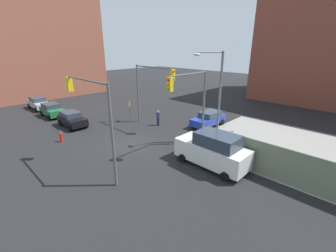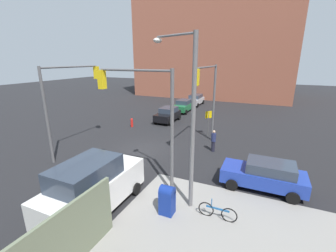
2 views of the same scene
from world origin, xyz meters
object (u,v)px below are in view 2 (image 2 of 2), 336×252
(sedan_silver, at_px, (195,100))
(mailbox_blue, at_px, (167,199))
(traffic_signal_nw_corner, at_px, (208,91))
(bicycle_leaning_on_fence, at_px, (217,212))
(fire_hydrant, at_px, (132,122))
(sedan_blue, at_px, (264,175))
(van_white_delivery, at_px, (93,187))
(pedestrian_crossing, at_px, (213,141))
(hatchback_green, at_px, (183,106))
(hatchback_black, at_px, (168,114))
(street_lamp_corner, at_px, (187,111))
(traffic_signal_se_corner, at_px, (69,92))
(traffic_signal_ne_corner, at_px, (142,107))

(sedan_silver, bearing_deg, mailbox_blue, 14.85)
(traffic_signal_nw_corner, xyz_separation_m, bicycle_leaning_on_fence, (7.93, 2.70, -4.30))
(fire_hydrant, relative_size, sedan_blue, 0.22)
(van_white_delivery, xyz_separation_m, pedestrian_crossing, (-9.40, 3.40, -0.39))
(pedestrian_crossing, bearing_deg, sedan_silver, -130.77)
(fire_hydrant, xyz_separation_m, hatchback_green, (-9.03, 2.43, 0.36))
(sedan_blue, height_order, hatchback_green, same)
(traffic_signal_nw_corner, bearing_deg, hatchback_black, -135.47)
(traffic_signal_nw_corner, xyz_separation_m, hatchback_green, (-11.70, -6.27, -3.80))
(mailbox_blue, bearing_deg, bicycle_leaning_on_fence, 105.28)
(street_lamp_corner, relative_size, hatchback_green, 2.02)
(van_white_delivery, distance_m, bicycle_leaning_on_fence, 5.77)
(traffic_signal_nw_corner, distance_m, traffic_signal_se_corner, 10.17)
(fire_hydrant, relative_size, van_white_delivery, 0.17)
(traffic_signal_ne_corner, xyz_separation_m, mailbox_blue, (1.70, 2.18, -3.81))
(street_lamp_corner, distance_m, sedan_blue, 6.01)
(traffic_signal_nw_corner, distance_m, bicycle_leaning_on_fence, 9.41)
(traffic_signal_se_corner, bearing_deg, pedestrian_crossing, 114.49)
(sedan_silver, relative_size, pedestrian_crossing, 2.61)
(hatchback_black, distance_m, pedestrian_crossing, 9.43)
(traffic_signal_ne_corner, distance_m, mailbox_blue, 4.70)
(traffic_signal_ne_corner, xyz_separation_m, hatchback_green, (-18.53, -4.59, -3.73))
(street_lamp_corner, distance_m, pedestrian_crossing, 8.02)
(traffic_signal_nw_corner, distance_m, van_white_delivery, 10.64)
(pedestrian_crossing, xyz_separation_m, bicycle_leaning_on_fence, (7.60, 2.00, -0.54))
(sedan_blue, bearing_deg, hatchback_green, -146.27)
(street_lamp_corner, bearing_deg, hatchback_black, -152.50)
(hatchback_black, bearing_deg, traffic_signal_se_corner, -14.80)
(street_lamp_corner, bearing_deg, sedan_silver, -163.47)
(traffic_signal_nw_corner, height_order, street_lamp_corner, street_lamp_corner)
(traffic_signal_nw_corner, relative_size, traffic_signal_ne_corner, 1.00)
(sedan_blue, bearing_deg, hatchback_black, -135.05)
(fire_hydrant, height_order, hatchback_black, hatchback_black)
(sedan_silver, distance_m, van_white_delivery, 26.83)
(traffic_signal_nw_corner, height_order, pedestrian_crossing, traffic_signal_nw_corner)
(traffic_signal_nw_corner, distance_m, hatchback_black, 9.50)
(pedestrian_crossing, bearing_deg, traffic_signal_nw_corner, -87.70)
(bicycle_leaning_on_fence, bearing_deg, street_lamp_corner, -107.66)
(mailbox_blue, distance_m, hatchback_black, 16.15)
(pedestrian_crossing, bearing_deg, sedan_blue, 70.15)
(mailbox_blue, bearing_deg, traffic_signal_nw_corner, -176.64)
(hatchback_green, distance_m, bicycle_leaning_on_fence, 21.58)
(traffic_signal_nw_corner, bearing_deg, sedan_blue, 45.54)
(traffic_signal_se_corner, distance_m, hatchback_black, 11.94)
(traffic_signal_se_corner, height_order, hatchback_black, traffic_signal_se_corner)
(fire_hydrant, distance_m, pedestrian_crossing, 9.88)
(hatchback_black, relative_size, bicycle_leaning_on_fence, 2.22)
(pedestrian_crossing, bearing_deg, van_white_delivery, 7.39)
(fire_hydrant, bearing_deg, street_lamp_corner, 43.88)
(van_white_delivery, xyz_separation_m, bicycle_leaning_on_fence, (-1.80, 5.40, -0.93))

